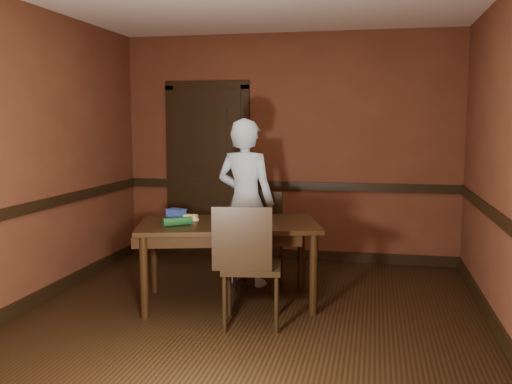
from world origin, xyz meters
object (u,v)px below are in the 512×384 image
at_px(person, 246,202).
at_px(food_tub, 176,213).
at_px(sauce_jar, 264,220).
at_px(dining_table, 229,263).
at_px(chair_near, 252,264).
at_px(chair_far, 258,241).
at_px(cheese_saucer, 191,218).
at_px(sandwich_plate, 241,221).

distance_m(person, food_tub, 0.74).
bearing_deg(sauce_jar, dining_table, 168.76).
height_order(chair_near, sauce_jar, chair_near).
height_order(chair_far, cheese_saucer, chair_far).
xyz_separation_m(dining_table, sandwich_plate, (0.12, -0.01, 0.39)).
height_order(person, sandwich_plate, person).
bearing_deg(chair_near, person, -83.54).
xyz_separation_m(dining_table, cheese_saucer, (-0.38, 0.05, 0.40)).
distance_m(person, cheese_saucer, 0.72).
relative_size(sandwich_plate, cheese_saucer, 1.55).
bearing_deg(dining_table, food_tub, 144.38).
xyz_separation_m(dining_table, person, (0.01, 0.65, 0.47)).
bearing_deg(person, food_tub, 50.06).
distance_m(chair_far, sauce_jar, 0.72).
relative_size(sandwich_plate, sauce_jar, 2.87).
bearing_deg(person, chair_near, 118.70).
height_order(sandwich_plate, food_tub, food_tub).
distance_m(sandwich_plate, cheese_saucer, 0.50).
height_order(chair_near, sandwich_plate, chair_near).
bearing_deg(chair_near, dining_table, -65.91).
relative_size(chair_far, chair_near, 0.94).
height_order(dining_table, sauce_jar, sauce_jar).
distance_m(dining_table, food_tub, 0.74).
distance_m(chair_far, sandwich_plate, 0.63).
distance_m(person, sandwich_plate, 0.67).
bearing_deg(sandwich_plate, chair_far, 85.83).
xyz_separation_m(chair_far, sandwich_plate, (-0.04, -0.56, 0.29)).
xyz_separation_m(chair_near, food_tub, (-0.90, 0.71, 0.29)).
relative_size(chair_far, food_tub, 4.59).
distance_m(dining_table, sauce_jar, 0.54).
xyz_separation_m(dining_table, sauce_jar, (0.34, -0.07, 0.42)).
height_order(chair_far, person, person).
distance_m(sauce_jar, cheese_saucer, 0.73).
distance_m(dining_table, cheese_saucer, 0.55).
relative_size(chair_near, person, 0.59).
distance_m(cheese_saucer, food_tub, 0.26).
bearing_deg(person, chair_far, 159.90).
height_order(person, sauce_jar, person).
bearing_deg(chair_near, food_tub, -47.18).
height_order(chair_far, sandwich_plate, chair_far).
bearing_deg(sandwich_plate, cheese_saucer, 173.44).
bearing_deg(chair_far, person, 149.29).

